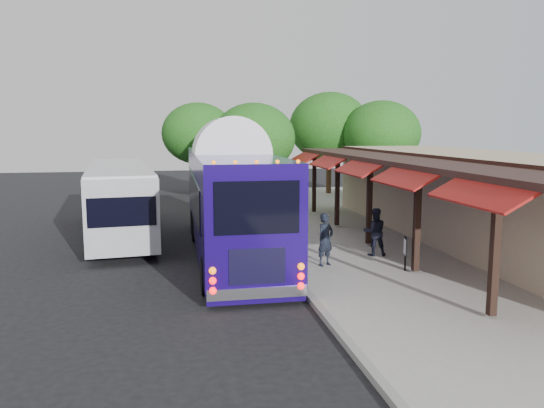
{
  "coord_description": "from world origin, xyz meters",
  "views": [
    {
      "loc": [
        -3.46,
        -14.79,
        4.55
      ],
      "look_at": [
        0.09,
        4.29,
        1.8
      ],
      "focal_mm": 35.0,
      "sensor_mm": 36.0,
      "label": 1
    }
  ],
  "objects": [
    {
      "name": "curb",
      "position": [
        0.05,
        4.0,
        0.07
      ],
      "size": [
        0.2,
        40.0,
        0.16
      ],
      "primitive_type": "cube",
      "color": "gray",
      "rests_on": "ground"
    },
    {
      "name": "tree_mid",
      "position": [
        7.09,
        20.43,
        4.71
      ],
      "size": [
        5.52,
        5.52,
        7.06
      ],
      "color": "#382314",
      "rests_on": "ground"
    },
    {
      "name": "station_shelter",
      "position": [
        8.38,
        4.0,
        1.85
      ],
      "size": [
        8.15,
        20.0,
        3.6
      ],
      "color": "#C5B089",
      "rests_on": "ground"
    },
    {
      "name": "tree_far",
      "position": [
        -1.74,
        22.39,
        4.25
      ],
      "size": [
        4.98,
        4.98,
        6.37
      ],
      "color": "#382314",
      "rests_on": "ground"
    },
    {
      "name": "sidewalk",
      "position": [
        5.0,
        4.0,
        0.07
      ],
      "size": [
        10.0,
        40.0,
        0.15
      ],
      "primitive_type": "cube",
      "color": "#9E9B93",
      "rests_on": "ground"
    },
    {
      "name": "ground",
      "position": [
        0.0,
        0.0,
        0.0
      ],
      "size": [
        90.0,
        90.0,
        0.0
      ],
      "primitive_type": "plane",
      "color": "black",
      "rests_on": "ground"
    },
    {
      "name": "ped_b",
      "position": [
        3.4,
        2.43,
        0.99
      ],
      "size": [
        0.89,
        0.74,
        1.68
      ],
      "primitive_type": "imported",
      "rotation": [
        0.0,
        0.0,
        3.01
      ],
      "color": "black",
      "rests_on": "sidewalk"
    },
    {
      "name": "ped_c",
      "position": [
        0.6,
        7.08,
        1.07
      ],
      "size": [
        1.09,
        0.47,
        1.84
      ],
      "primitive_type": "imported",
      "rotation": [
        0.0,
        0.0,
        3.12
      ],
      "color": "black",
      "rests_on": "sidewalk"
    },
    {
      "name": "tree_left",
      "position": [
        1.06,
        15.2,
        4.02
      ],
      "size": [
        4.72,
        4.72,
        6.04
      ],
      "color": "#382314",
      "rests_on": "ground"
    },
    {
      "name": "tree_right",
      "position": [
        9.69,
        17.55,
        4.25
      ],
      "size": [
        4.98,
        4.98,
        6.37
      ],
      "color": "#382314",
      "rests_on": "ground"
    },
    {
      "name": "sign_board",
      "position": [
        3.59,
        0.33,
        0.86
      ],
      "size": [
        0.18,
        0.47,
        1.05
      ],
      "rotation": [
        0.0,
        0.0,
        -0.29
      ],
      "color": "black",
      "rests_on": "sidewalk"
    },
    {
      "name": "city_bus",
      "position": [
        -5.79,
        8.54,
        1.67
      ],
      "size": [
        3.69,
        11.46,
        3.02
      ],
      "rotation": [
        0.0,
        0.0,
        0.11
      ],
      "color": "#92949A",
      "rests_on": "ground"
    },
    {
      "name": "ped_d",
      "position": [
        1.24,
        5.87,
        0.96
      ],
      "size": [
        1.12,
        0.75,
        1.62
      ],
      "primitive_type": "imported",
      "rotation": [
        0.0,
        0.0,
        3.29
      ],
      "color": "black",
      "rests_on": "sidewalk"
    },
    {
      "name": "coach_bus",
      "position": [
        -1.45,
        4.16,
        2.13
      ],
      "size": [
        2.68,
        12.45,
        3.97
      ],
      "rotation": [
        0.0,
        0.0,
        -0.0
      ],
      "color": "#19085F",
      "rests_on": "ground"
    },
    {
      "name": "ped_a",
      "position": [
        1.32,
        1.41,
        1.01
      ],
      "size": [
        0.74,
        0.66,
        1.71
      ],
      "primitive_type": "imported",
      "rotation": [
        0.0,
        0.0,
        0.49
      ],
      "color": "black",
      "rests_on": "sidewalk"
    }
  ]
}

